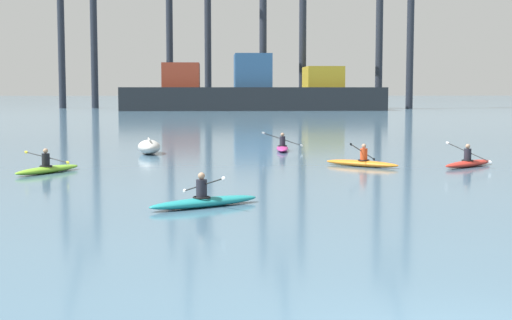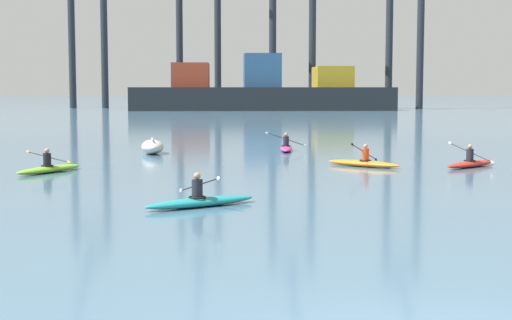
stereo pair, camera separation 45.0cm
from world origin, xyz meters
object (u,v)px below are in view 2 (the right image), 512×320
Objects in this scene: kayak_lime at (49,168)px; kayak_magenta at (286,148)px; gantry_crane_west at (86,6)px; kayak_teal at (200,201)px; capsized_dinghy at (152,147)px; container_barge at (261,92)px; kayak_red at (471,163)px; gantry_crane_west_mid at (198,5)px; kayak_orange at (363,163)px.

kayak_lime is 14.20m from kayak_magenta.
gantry_crane_west is 10.60× the size of kayak_teal.
kayak_teal is 19.32m from kayak_magenta.
gantry_crane_west is at bearing 99.30° from kayak_lime.
kayak_lime is (-3.17, -8.57, -0.18)m from capsized_dinghy.
kayak_red is at bearing -87.14° from container_barge.
gantry_crane_west_mid is 13.07× the size of capsized_dinghy.
kayak_red is 0.92× the size of kayak_lime.
gantry_crane_west_mid is 107.46m from kayak_lime.
kayak_magenta is at bearing -91.78° from container_barge.
gantry_crane_west_mid reaches higher than kayak_orange.
kayak_red is at bearing -51.20° from kayak_magenta.
kayak_red is 1.00× the size of kayak_orange.
gantry_crane_west_mid is at bearing 91.99° from kayak_teal.
container_barge reaches higher than capsized_dinghy.
kayak_magenta is (26.94, -93.36, -17.29)m from gantry_crane_west.
container_barge is 91.67m from kayak_lime.
kayak_red is 0.86× the size of kayak_magenta.
capsized_dinghy is at bearing 99.63° from kayak_teal.
gantry_crane_west is 98.48m from capsized_dinghy.
kayak_magenta is at bearing 12.52° from capsized_dinghy.
kayak_orange reaches higher than kayak_teal.
gantry_crane_west_mid is 11.09× the size of kayak_teal.
kayak_red is (13.80, -7.16, -0.18)m from capsized_dinghy.
container_barge is 23.86m from gantry_crane_west_mid.
kayak_magenta is (-2.51, -80.69, -2.60)m from container_barge.
gantry_crane_west reaches higher than kayak_red.
gantry_crane_west_mid is 98.97m from capsized_dinghy.
gantry_crane_west_mid is 11.93× the size of kayak_orange.
gantry_crane_west is 10.49× the size of kayak_lime.
gantry_crane_west_mid is 107.08m from kayak_red.
gantry_crane_west is at bearing 156.73° from container_barge.
gantry_crane_west is 12.50× the size of capsized_dinghy.
capsized_dinghy is (1.04, -97.38, -17.63)m from gantry_crane_west_mid.
container_barge is 89.52m from kayak_red.
kayak_teal is 0.93× the size of kayak_magenta.
gantry_crane_west_mid is at bearing 7.50° from gantry_crane_west.
container_barge reaches higher than kayak_lime.
gantry_crane_west_mid is at bearing 124.38° from container_barge.
capsized_dinghy is 0.79× the size of kayak_magenta.
gantry_crane_west_mid is 10.32× the size of kayak_magenta.
kayak_magenta is at bearing 45.26° from kayak_lime.
kayak_teal is at bearing -55.30° from kayak_lime.
kayak_lime is 1.09× the size of kayak_orange.
kayak_teal reaches higher than kayak_lime.
gantry_crane_west_mid is at bearing 88.85° from kayak_lime.
container_barge is 35.26m from gantry_crane_west.
gantry_crane_west is 115.93m from kayak_teal.
kayak_teal is at bearing -78.39° from gantry_crane_west.
container_barge is 15.02× the size of capsized_dinghy.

